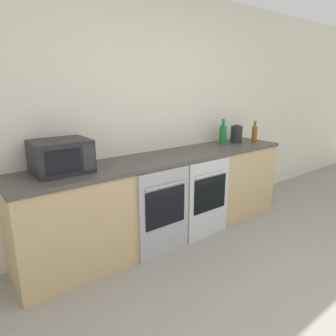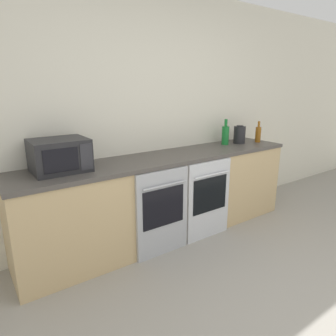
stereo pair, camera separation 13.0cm
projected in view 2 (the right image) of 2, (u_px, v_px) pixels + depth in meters
The scene contains 8 objects.
wall_back at pixel (150, 115), 3.27m from camera, with size 10.00×0.06×2.60m.
counter_back at pixel (167, 196), 3.24m from camera, with size 3.14×0.61×0.90m.
oven_left at pixel (163, 213), 2.86m from camera, with size 0.57×0.06×0.86m.
oven_right at pixel (209, 200), 3.19m from camera, with size 0.57×0.06×0.86m.
microwave at pixel (60, 155), 2.53m from camera, with size 0.46×0.38×0.28m.
bottle_green at pixel (225, 135), 3.70m from camera, with size 0.09×0.09×0.31m.
bottle_amber at pixel (258, 134), 3.86m from camera, with size 0.07×0.07×0.27m.
kettle at pixel (239, 135), 3.79m from camera, with size 0.15×0.15×0.22m.
Camera 2 is at (-1.75, -0.58, 1.61)m, focal length 32.00 mm.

